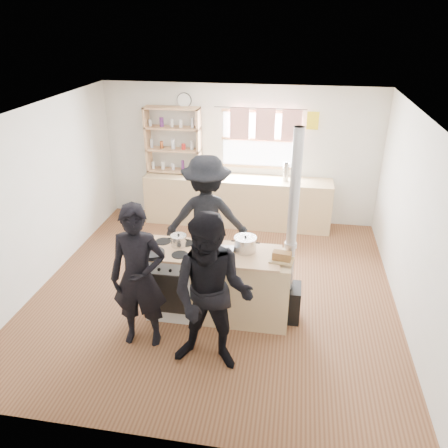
{
  "coord_description": "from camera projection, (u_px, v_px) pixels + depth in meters",
  "views": [
    {
      "loc": [
        1.0,
        -5.15,
        3.59
      ],
      "look_at": [
        0.15,
        -0.1,
        1.1
      ],
      "focal_mm": 35.0,
      "sensor_mm": 36.0,
      "label": 1
    }
  ],
  "objects": [
    {
      "name": "roast_tray",
      "position": [
        220.0,
        251.0,
        5.32
      ],
      "size": [
        0.34,
        0.26,
        0.06
      ],
      "color": "silver",
      "rests_on": "cooking_island"
    },
    {
      "name": "flue_heater",
      "position": [
        288.0,
        274.0,
        5.42
      ],
      "size": [
        0.35,
        0.35,
        2.5
      ],
      "color": "black",
      "rests_on": "ground"
    },
    {
      "name": "thermos",
      "position": [
        286.0,
        172.0,
        7.66
      ],
      "size": [
        0.1,
        0.1,
        0.33
      ],
      "primitive_type": "cylinder",
      "color": "silver",
      "rests_on": "back_counter"
    },
    {
      "name": "person_near_right",
      "position": [
        212.0,
        295.0,
        4.56
      ],
      "size": [
        0.93,
        0.74,
        1.84
      ],
      "primitive_type": "imported",
      "rotation": [
        0.0,
        0.0,
        -0.05
      ],
      "color": "black",
      "rests_on": "ground"
    },
    {
      "name": "stockpot_stove",
      "position": [
        179.0,
        240.0,
        5.49
      ],
      "size": [
        0.2,
        0.2,
        0.17
      ],
      "color": "silver",
      "rests_on": "cooking_island"
    },
    {
      "name": "back_counter",
      "position": [
        237.0,
        201.0,
        8.06
      ],
      "size": [
        3.4,
        0.55,
        0.9
      ],
      "primitive_type": "cube",
      "color": "tan",
      "rests_on": "ground"
    },
    {
      "name": "skillet_greens",
      "position": [
        153.0,
        253.0,
        5.29
      ],
      "size": [
        0.39,
        0.39,
        0.05
      ],
      "color": "black",
      "rests_on": "cooking_island"
    },
    {
      "name": "stockpot_counter",
      "position": [
        245.0,
        244.0,
        5.36
      ],
      "size": [
        0.28,
        0.28,
        0.21
      ],
      "color": "#BBBBBE",
      "rests_on": "cooking_island"
    },
    {
      "name": "cooking_island",
      "position": [
        218.0,
        284.0,
        5.57
      ],
      "size": [
        1.97,
        0.64,
        0.93
      ],
      "color": "silver",
      "rests_on": "ground"
    },
    {
      "name": "shelving_unit",
      "position": [
        173.0,
        140.0,
        7.88
      ],
      "size": [
        1.0,
        0.28,
        1.2
      ],
      "color": "tan",
      "rests_on": "back_counter"
    },
    {
      "name": "person_far",
      "position": [
        207.0,
        219.0,
        6.24
      ],
      "size": [
        1.28,
        0.84,
        1.87
      ],
      "primitive_type": "imported",
      "rotation": [
        0.0,
        0.0,
        3.27
      ],
      "color": "black",
      "rests_on": "ground"
    },
    {
      "name": "ground",
      "position": [
        215.0,
        289.0,
        6.29
      ],
      "size": [
        5.0,
        5.0,
        0.01
      ],
      "primitive_type": "cube",
      "color": "brown",
      "rests_on": "ground"
    },
    {
      "name": "person_near_left",
      "position": [
        139.0,
        277.0,
        4.94
      ],
      "size": [
        0.68,
        0.48,
        1.77
      ],
      "primitive_type": "imported",
      "rotation": [
        0.0,
        0.0,
        0.09
      ],
      "color": "black",
      "rests_on": "ground"
    },
    {
      "name": "bread_board",
      "position": [
        282.0,
        257.0,
        5.16
      ],
      "size": [
        0.31,
        0.24,
        0.12
      ],
      "color": "tan",
      "rests_on": "cooking_island"
    }
  ]
}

